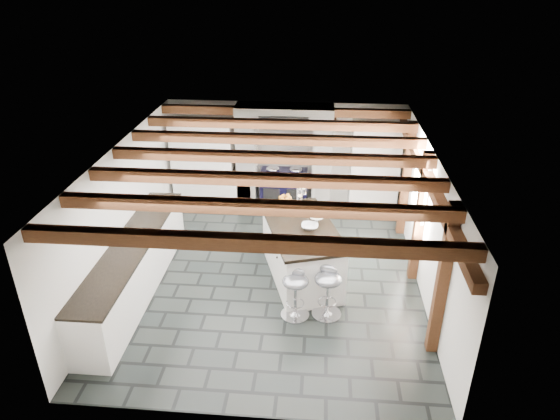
# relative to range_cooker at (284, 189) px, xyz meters

# --- Properties ---
(ground) EXTENTS (6.00, 6.00, 0.00)m
(ground) POSITION_rel_range_cooker_xyz_m (0.00, -2.68, -0.47)
(ground) COLOR black
(ground) RESTS_ON ground
(room_shell) EXTENTS (6.00, 6.03, 6.00)m
(room_shell) POSITION_rel_range_cooker_xyz_m (-0.61, -1.26, 0.60)
(room_shell) COLOR white
(room_shell) RESTS_ON ground
(range_cooker) EXTENTS (1.00, 0.63, 0.99)m
(range_cooker) POSITION_rel_range_cooker_xyz_m (0.00, 0.00, 0.00)
(range_cooker) COLOR black
(range_cooker) RESTS_ON ground
(kitchen_island) EXTENTS (1.60, 2.23, 1.33)m
(kitchen_island) POSITION_rel_range_cooker_xyz_m (0.49, -2.61, 0.04)
(kitchen_island) COLOR white
(kitchen_island) RESTS_ON ground
(bar_stool_near) EXTENTS (0.53, 0.53, 0.85)m
(bar_stool_near) POSITION_rel_range_cooker_xyz_m (0.94, -3.64, 0.06)
(bar_stool_near) COLOR silver
(bar_stool_near) RESTS_ON ground
(bar_stool_far) EXTENTS (0.48, 0.48, 0.82)m
(bar_stool_far) POSITION_rel_range_cooker_xyz_m (0.46, -3.70, 0.04)
(bar_stool_far) COLOR silver
(bar_stool_far) RESTS_ON ground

